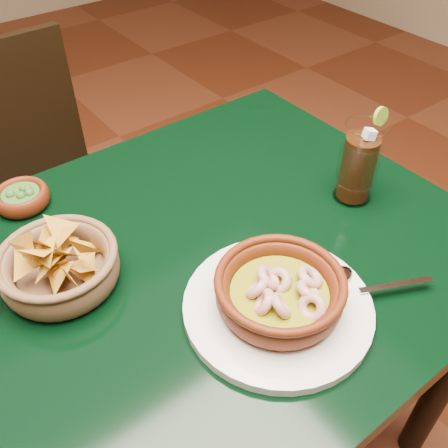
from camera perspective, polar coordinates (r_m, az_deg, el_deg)
dining_table at (r=0.92m, az=-7.79°, el=-10.23°), size 1.20×0.80×0.75m
dining_chair at (r=1.54m, az=-19.96°, el=3.83°), size 0.42×0.42×0.88m
shrimp_plate at (r=0.78m, az=6.36°, el=-8.13°), size 0.38×0.30×0.08m
chip_basket at (r=0.85m, az=-18.30°, el=-4.60°), size 0.23×0.23×0.14m
guacamole_ramekin at (r=1.04m, az=-22.10°, el=2.85°), size 0.12×0.12×0.04m
cola_drink at (r=0.99m, az=15.13°, el=6.73°), size 0.16×0.16×0.19m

